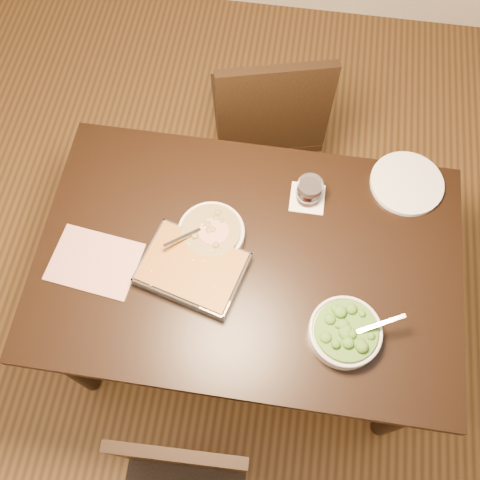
{
  "coord_description": "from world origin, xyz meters",
  "views": [
    {
      "loc": [
        0.07,
        -0.67,
        2.38
      ],
      "look_at": [
        -0.03,
        0.04,
        0.8
      ],
      "focal_mm": 40.0,
      "sensor_mm": 36.0,
      "label": 1
    }
  ],
  "objects_px": {
    "broccoli_bowl": "(345,332)",
    "wine_tumbler": "(309,191)",
    "stew_bowl": "(211,233)",
    "baking_dish": "(193,269)",
    "table": "(248,269)",
    "dinner_plate": "(407,183)",
    "chair_far": "(268,116)"
  },
  "relations": [
    {
      "from": "broccoli_bowl",
      "to": "wine_tumbler",
      "type": "relative_size",
      "value": 2.55
    },
    {
      "from": "broccoli_bowl",
      "to": "wine_tumbler",
      "type": "height_order",
      "value": "wine_tumbler"
    },
    {
      "from": "stew_bowl",
      "to": "broccoli_bowl",
      "type": "xyz_separation_m",
      "value": [
        0.46,
        -0.27,
        0.0
      ]
    },
    {
      "from": "wine_tumbler",
      "to": "stew_bowl",
      "type": "bearing_deg",
      "value": -147.17
    },
    {
      "from": "baking_dish",
      "to": "wine_tumbler",
      "type": "bearing_deg",
      "value": 58.44
    },
    {
      "from": "table",
      "to": "broccoli_bowl",
      "type": "relative_size",
      "value": 5.72
    },
    {
      "from": "stew_bowl",
      "to": "baking_dish",
      "type": "relative_size",
      "value": 0.6
    },
    {
      "from": "table",
      "to": "broccoli_bowl",
      "type": "xyz_separation_m",
      "value": [
        0.33,
        -0.21,
        0.13
      ]
    },
    {
      "from": "table",
      "to": "dinner_plate",
      "type": "xyz_separation_m",
      "value": [
        0.51,
        0.36,
        0.1
      ]
    },
    {
      "from": "dinner_plate",
      "to": "chair_far",
      "type": "bearing_deg",
      "value": 143.44
    },
    {
      "from": "dinner_plate",
      "to": "chair_far",
      "type": "distance_m",
      "value": 0.7
    },
    {
      "from": "table",
      "to": "wine_tumbler",
      "type": "distance_m",
      "value": 0.34
    },
    {
      "from": "broccoli_bowl",
      "to": "chair_far",
      "type": "relative_size",
      "value": 0.26
    },
    {
      "from": "baking_dish",
      "to": "wine_tumbler",
      "type": "relative_size",
      "value": 3.83
    },
    {
      "from": "chair_far",
      "to": "wine_tumbler",
      "type": "bearing_deg",
      "value": 96.17
    },
    {
      "from": "table",
      "to": "baking_dish",
      "type": "bearing_deg",
      "value": -156.36
    },
    {
      "from": "table",
      "to": "baking_dish",
      "type": "xyz_separation_m",
      "value": [
        -0.17,
        -0.07,
        0.12
      ]
    },
    {
      "from": "stew_bowl",
      "to": "baking_dish",
      "type": "height_order",
      "value": "stew_bowl"
    },
    {
      "from": "baking_dish",
      "to": "dinner_plate",
      "type": "height_order",
      "value": "baking_dish"
    },
    {
      "from": "stew_bowl",
      "to": "broccoli_bowl",
      "type": "distance_m",
      "value": 0.53
    },
    {
      "from": "stew_bowl",
      "to": "chair_far",
      "type": "height_order",
      "value": "chair_far"
    },
    {
      "from": "broccoli_bowl",
      "to": "wine_tumbler",
      "type": "distance_m",
      "value": 0.49
    },
    {
      "from": "table",
      "to": "wine_tumbler",
      "type": "bearing_deg",
      "value": 56.02
    },
    {
      "from": "stew_bowl",
      "to": "dinner_plate",
      "type": "relative_size",
      "value": 0.87
    },
    {
      "from": "stew_bowl",
      "to": "baking_dish",
      "type": "bearing_deg",
      "value": -106.01
    },
    {
      "from": "stew_bowl",
      "to": "dinner_plate",
      "type": "height_order",
      "value": "stew_bowl"
    },
    {
      "from": "stew_bowl",
      "to": "broccoli_bowl",
      "type": "height_order",
      "value": "broccoli_bowl"
    },
    {
      "from": "table",
      "to": "stew_bowl",
      "type": "height_order",
      "value": "stew_bowl"
    },
    {
      "from": "stew_bowl",
      "to": "dinner_plate",
      "type": "bearing_deg",
      "value": 25.23
    },
    {
      "from": "stew_bowl",
      "to": "wine_tumbler",
      "type": "height_order",
      "value": "wine_tumbler"
    },
    {
      "from": "table",
      "to": "stew_bowl",
      "type": "relative_size",
      "value": 6.31
    },
    {
      "from": "stew_bowl",
      "to": "chair_far",
      "type": "xyz_separation_m",
      "value": [
        0.11,
        0.7,
        -0.25
      ]
    }
  ]
}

